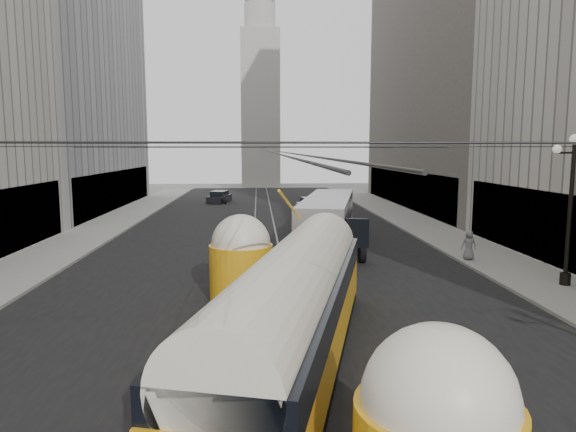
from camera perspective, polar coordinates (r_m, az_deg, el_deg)
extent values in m
cube|color=black|center=(35.62, -2.55, -2.07)|extent=(20.00, 85.00, 0.02)
cube|color=gray|center=(40.72, -19.76, -1.19)|extent=(4.00, 72.00, 0.15)
cube|color=gray|center=(41.00, 14.40, -0.93)|extent=(4.00, 72.00, 0.15)
cube|color=gray|center=(35.61, -3.75, -2.08)|extent=(0.12, 85.00, 0.04)
cube|color=gray|center=(35.63, -1.34, -2.06)|extent=(0.12, 85.00, 0.04)
cube|color=#999999|center=(54.85, -25.11, 15.29)|extent=(12.00, 28.00, 28.00)
cube|color=black|center=(52.55, -18.33, 2.85)|extent=(0.10, 25.20, 3.60)
cube|color=black|center=(28.85, 26.92, -1.13)|extent=(0.10, 18.00, 3.60)
cube|color=#514C47|center=(55.52, 19.28, 17.56)|extent=(12.00, 32.00, 32.00)
cube|color=black|center=(52.80, 12.64, 3.07)|extent=(0.10, 28.80, 3.60)
cube|color=#B2AFA8|center=(82.84, -3.07, 11.71)|extent=(6.00, 6.00, 24.00)
cylinder|color=#B2AFA8|center=(85.02, -3.14, 21.16)|extent=(4.80, 4.80, 4.00)
cylinder|color=black|center=(24.56, 28.82, 0.09)|extent=(0.18, 0.18, 6.00)
cylinder|color=black|center=(25.02, 28.42, -6.17)|extent=(0.44, 0.44, 0.50)
cylinder|color=black|center=(24.41, 29.21, 6.15)|extent=(1.60, 0.08, 0.08)
sphere|color=white|center=(24.41, 29.29, 7.44)|extent=(0.44, 0.44, 0.44)
sphere|color=white|center=(24.01, 27.71, 6.60)|extent=(0.36, 0.36, 0.36)
cylinder|color=black|center=(6.63, 0.69, 8.16)|extent=(25.00, 0.03, 0.03)
cylinder|color=black|center=(20.62, -2.07, 7.71)|extent=(25.00, 0.03, 0.03)
cylinder|color=black|center=(34.62, -2.59, 7.63)|extent=(25.00, 0.03, 0.03)
cylinder|color=black|center=(48.62, -2.82, 7.59)|extent=(25.00, 0.03, 0.03)
cylinder|color=black|center=(38.62, -2.67, 7.32)|extent=(0.03, 72.00, 0.03)
cylinder|color=black|center=(38.63, -2.07, 7.32)|extent=(0.03, 72.00, 0.03)
cube|color=orange|center=(14.25, 0.77, -12.69)|extent=(5.77, 13.60, 1.63)
cube|color=black|center=(14.53, 0.76, -15.52)|extent=(5.67, 13.21, 0.29)
cube|color=black|center=(13.92, 0.78, -8.62)|extent=(5.74, 13.41, 0.81)
cylinder|color=silver|center=(13.85, 0.78, -7.47)|extent=(5.44, 13.33, 2.20)
sphere|color=silver|center=(8.29, 16.39, -19.14)|extent=(2.30, 2.30, 2.30)
cylinder|color=orange|center=(20.32, -5.22, -6.25)|extent=(2.49, 2.49, 2.20)
sphere|color=silver|center=(20.08, -5.26, -3.07)|extent=(2.30, 2.30, 2.30)
cube|color=#B0B1B5|center=(30.64, 4.44, -0.70)|extent=(5.04, 12.34, 3.02)
cube|color=black|center=(30.57, 4.45, 0.23)|extent=(4.97, 11.93, 1.11)
cube|color=black|center=(24.73, 6.32, -1.87)|extent=(2.28, 0.59, 1.41)
cylinder|color=black|center=(26.71, 2.91, -4.21)|extent=(0.30, 1.01, 1.01)
cylinder|color=black|center=(27.10, 8.22, -4.11)|extent=(0.30, 1.01, 1.01)
cylinder|color=black|center=(34.64, 1.46, -1.50)|extent=(0.30, 1.01, 1.01)
cylinder|color=black|center=(34.93, 5.57, -1.45)|extent=(0.30, 1.01, 1.01)
cube|color=white|center=(45.84, 2.81, 0.73)|extent=(2.70, 5.16, 0.87)
cube|color=black|center=(45.77, 2.81, 1.50)|extent=(2.14, 2.93, 0.82)
cylinder|color=black|center=(44.11, 1.86, 0.25)|extent=(0.22, 0.70, 0.70)
cylinder|color=black|center=(44.32, 4.21, 0.26)|extent=(0.22, 0.70, 0.70)
cylinder|color=black|center=(47.42, 1.50, 0.76)|extent=(0.22, 0.70, 0.70)
cylinder|color=black|center=(47.61, 3.68, 0.77)|extent=(0.22, 0.70, 0.70)
cube|color=black|center=(57.14, -7.63, 1.93)|extent=(2.60, 4.36, 0.72)
cube|color=black|center=(57.09, -7.64, 2.44)|extent=(1.97, 2.53, 0.68)
cylinder|color=black|center=(55.84, -8.50, 1.64)|extent=(0.22, 0.58, 0.58)
cylinder|color=black|center=(55.72, -6.96, 1.65)|extent=(0.22, 0.58, 0.58)
cylinder|color=black|center=(58.59, -8.26, 1.91)|extent=(0.22, 0.58, 0.58)
cylinder|color=black|center=(58.48, -6.79, 1.93)|extent=(0.22, 0.58, 0.58)
imported|color=slate|center=(28.41, 19.45, -3.06)|extent=(0.81, 0.55, 1.55)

